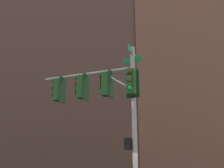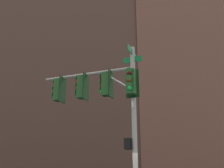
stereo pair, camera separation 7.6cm
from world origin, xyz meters
The scene contains 5 objects.
signal_pole_assembly centered at (1.03, -0.58, 4.79)m, with size 4.23×2.11×6.77m.
building_brick_nearside centered at (6.20, -35.25, 19.29)m, with size 23.91×21.68×38.58m, color #4C3328.
building_brick_midblock centered at (-11.15, -33.84, 21.14)m, with size 16.48×19.33×42.27m, color brown.
building_glass_tower centered at (20.97, -52.10, 32.18)m, with size 30.30×32.37×64.35m, color #9EC6C1.
building_brick_farside centered at (-15.32, -49.25, 17.33)m, with size 16.98×16.93×34.67m, color brown.
Camera 1 is at (0.76, 9.88, 1.75)m, focal length 42.94 mm.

